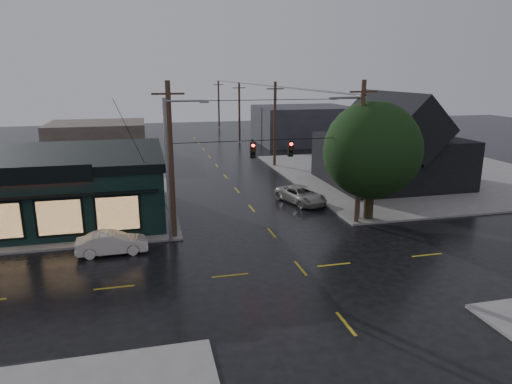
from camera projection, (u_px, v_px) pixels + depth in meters
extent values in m
plane|color=black|center=(300.00, 268.00, 25.48)|extent=(160.00, 160.00, 0.00)
cube|color=slate|center=(7.00, 197.00, 39.67)|extent=(28.00, 28.00, 0.15)
cube|color=slate|center=(416.00, 174.00, 48.86)|extent=(28.00, 28.00, 0.15)
cube|color=black|center=(51.00, 189.00, 33.68)|extent=(16.00, 12.00, 4.20)
cube|color=black|center=(47.00, 157.00, 33.08)|extent=(16.30, 12.30, 0.60)
cube|color=#FF1E14|center=(28.00, 176.00, 27.35)|extent=(7.00, 0.16, 0.90)
cube|color=black|center=(390.00, 160.00, 44.30)|extent=(12.00, 11.00, 4.50)
cylinder|color=black|center=(369.00, 195.00, 33.38)|extent=(0.70, 0.70, 3.52)
sphere|color=black|center=(372.00, 150.00, 32.54)|extent=(7.02, 7.02, 7.02)
cylinder|color=black|center=(270.00, 140.00, 30.00)|extent=(13.00, 0.04, 0.04)
cube|color=#40352F|center=(98.00, 139.00, 59.30)|extent=(12.00, 10.00, 4.40)
cube|color=#2A2B2F|center=(303.00, 125.00, 70.74)|extent=(14.00, 12.00, 5.60)
imported|color=beige|center=(112.00, 243.00, 27.39)|extent=(4.20, 1.58, 1.37)
imported|color=gray|center=(301.00, 195.00, 38.12)|extent=(3.71, 5.48, 1.39)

